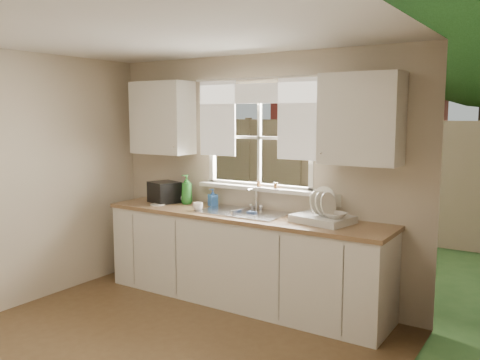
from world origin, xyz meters
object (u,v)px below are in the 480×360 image
Objects in this scene: soap_bottle_a at (187,189)px; cup at (198,207)px; dish_rack at (323,216)px; black_appliance at (164,192)px.

cup is at bearing -20.84° from soap_bottle_a.
black_appliance is (-1.92, 0.02, 0.05)m from dish_rack.
dish_rack reaches higher than cup.
soap_bottle_a reaches higher than dish_rack.
soap_bottle_a is (-1.65, 0.08, 0.10)m from dish_rack.
soap_bottle_a is at bearing 31.33° from black_appliance.
dish_rack is at bearing 12.25° from soap_bottle_a.
dish_rack is at bearing 5.35° from cup.
black_appliance is (-0.27, -0.06, -0.05)m from soap_bottle_a.
soap_bottle_a reaches higher than cup.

